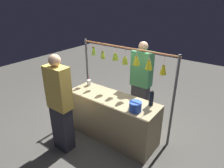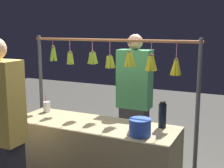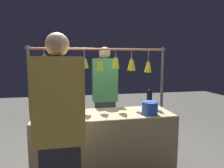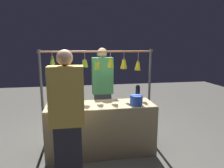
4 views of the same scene
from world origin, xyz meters
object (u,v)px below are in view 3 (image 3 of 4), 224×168
drink_cup (48,109)px  water_bottle (149,99)px  blue_bucket (150,108)px  vendor_person (105,99)px  customer_person (60,139)px

drink_cup → water_bottle: bearing=-179.4°
water_bottle → blue_bucket: water_bottle is taller
drink_cup → vendor_person: bearing=-142.3°
drink_cup → customer_person: customer_person is taller
water_bottle → customer_person: customer_person is taller
blue_bucket → customer_person: size_ratio=0.12×
water_bottle → customer_person: size_ratio=0.15×
blue_bucket → customer_person: customer_person is taller
blue_bucket → vendor_person: bearing=-66.1°
water_bottle → blue_bucket: size_ratio=1.32×
drink_cup → vendor_person: vendor_person is taller
water_bottle → vendor_person: (0.55, -0.65, -0.10)m
drink_cup → customer_person: size_ratio=0.11×
vendor_person → customer_person: customer_person is taller
water_bottle → vendor_person: vendor_person is taller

